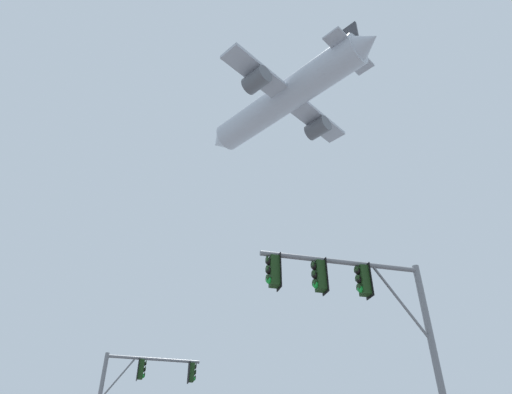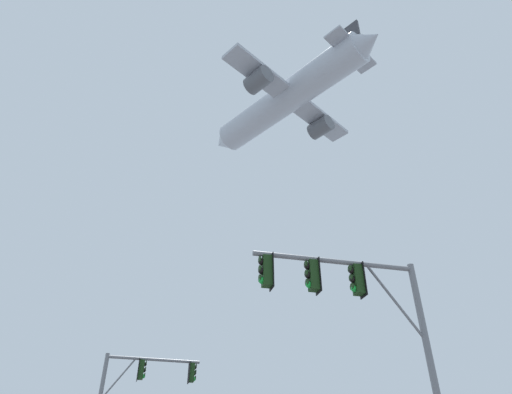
# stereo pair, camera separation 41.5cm
# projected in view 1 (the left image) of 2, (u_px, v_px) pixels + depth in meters

# --- Properties ---
(signal_pole_near) EXTENTS (5.15, 0.88, 6.66)m
(signal_pole_near) POSITION_uv_depth(u_px,v_px,m) (366.00, 309.00, 12.44)
(signal_pole_near) COLOR slate
(signal_pole_near) RESTS_ON ground
(signal_pole_far) EXTENTS (4.63, 1.08, 6.12)m
(signal_pole_far) POSITION_uv_depth(u_px,v_px,m) (136.00, 389.00, 20.85)
(signal_pole_far) COLOR slate
(signal_pole_far) RESTS_ON ground
(airplane) EXTENTS (19.87, 23.85, 7.55)m
(airplane) POSITION_uv_depth(u_px,v_px,m) (285.00, 99.00, 56.37)
(airplane) COLOR #B7BCC6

